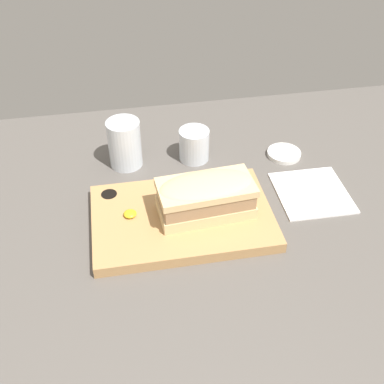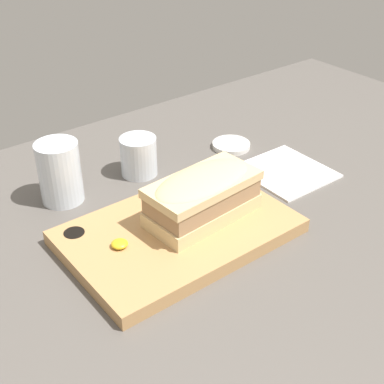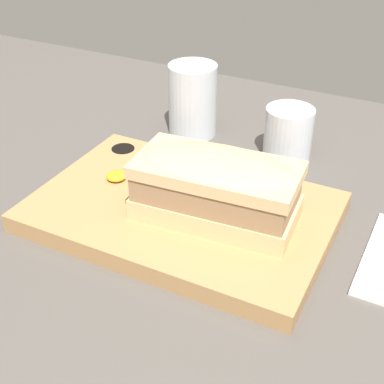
{
  "view_description": "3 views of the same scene",
  "coord_description": "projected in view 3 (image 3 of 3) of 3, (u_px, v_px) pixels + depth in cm",
  "views": [
    {
      "loc": [
        -10.28,
        -66.15,
        66.99
      ],
      "look_at": [
        2.33,
        3.82,
        7.49
      ],
      "focal_mm": 45.0,
      "sensor_mm": 36.0,
      "label": 1
    },
    {
      "loc": [
        -39.63,
        -52.68,
        52.92
      ],
      "look_at": [
        3.02,
        2.08,
        9.04
      ],
      "focal_mm": 50.0,
      "sensor_mm": 36.0,
      "label": 2
    },
    {
      "loc": [
        24.54,
        -44.08,
        39.92
      ],
      "look_at": [
        2.36,
        -0.4,
        7.83
      ],
      "focal_mm": 50.0,
      "sensor_mm": 36.0,
      "label": 3
    }
  ],
  "objects": [
    {
      "name": "sandwich",
      "position": [
        216.0,
        185.0,
        0.59
      ],
      "size": [
        18.62,
        10.24,
        7.75
      ],
      "rotation": [
        0.0,
        0.0,
        0.08
      ],
      "color": "#DBBC84",
      "rests_on": "serving_board"
    },
    {
      "name": "serving_board",
      "position": [
        185.0,
        212.0,
        0.63
      ],
      "size": [
        34.65,
        22.96,
        2.33
      ],
      "color": "tan",
      "rests_on": "dining_table"
    },
    {
      "name": "mustard_dollop",
      "position": [
        116.0,
        176.0,
        0.67
      ],
      "size": [
        2.51,
        2.51,
        1.0
      ],
      "color": "gold",
      "rests_on": "serving_board"
    },
    {
      "name": "dining_table",
      "position": [
        176.0,
        233.0,
        0.63
      ],
      "size": [
        166.56,
        95.07,
        2.0
      ],
      "color": "#56514C",
      "rests_on": "ground"
    },
    {
      "name": "wine_glass",
      "position": [
        288.0,
        135.0,
        0.75
      ],
      "size": [
        6.8,
        6.8,
        7.37
      ],
      "color": "silver",
      "rests_on": "dining_table"
    },
    {
      "name": "water_glass",
      "position": [
        193.0,
        104.0,
        0.81
      ],
      "size": [
        7.29,
        7.29,
        10.89
      ],
      "color": "silver",
      "rests_on": "dining_table"
    }
  ]
}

